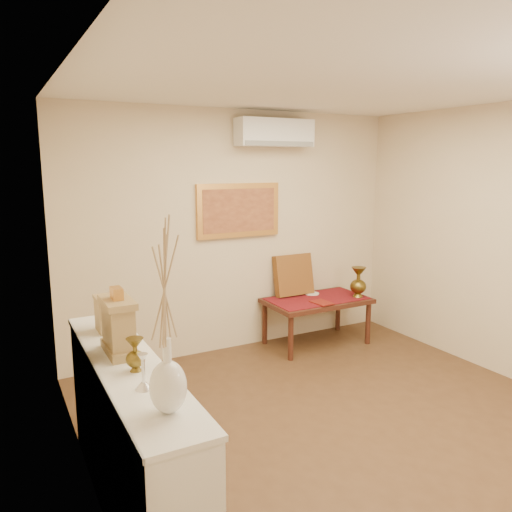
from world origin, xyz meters
TOP-DOWN VIEW (x-y plane):
  - floor at (0.00, 0.00)m, footprint 4.50×4.50m
  - ceiling at (0.00, 0.00)m, footprint 4.50×4.50m
  - wall_back at (0.00, 2.25)m, footprint 4.00×0.02m
  - wall_left at (-2.00, 0.00)m, footprint 0.02×4.50m
  - white_vase at (-1.80, -0.70)m, footprint 0.17×0.17m
  - candlestick at (-1.83, -0.41)m, footprint 0.09×0.09m
  - brass_urn_small at (-1.81, -0.16)m, footprint 0.11×0.11m
  - table_cloth at (0.85, 1.88)m, footprint 1.14×0.59m
  - brass_urn_tall at (1.32, 1.71)m, footprint 0.19×0.19m
  - plate at (0.91, 2.07)m, footprint 0.17×0.17m
  - menu at (0.78, 1.68)m, footprint 0.20×0.27m
  - cushion at (0.69, 2.15)m, footprint 0.49×0.20m
  - display_ledge at (-1.82, 0.00)m, footprint 0.37×2.02m
  - mantel_clock at (-1.83, 0.15)m, footprint 0.17×0.36m
  - wooden_chest at (-1.79, 0.60)m, footprint 0.16×0.21m
  - low_table at (0.85, 1.88)m, footprint 1.20×0.70m
  - painting at (0.00, 2.22)m, footprint 1.00×0.06m
  - ac_unit at (0.40, 2.12)m, footprint 0.90×0.25m

SIDE VIEW (x-z plane):
  - floor at x=0.00m, z-range 0.00..0.00m
  - low_table at x=0.85m, z-range 0.21..0.76m
  - display_ledge at x=-1.82m, z-range 0.00..0.98m
  - table_cloth at x=0.85m, z-range 0.55..0.56m
  - plate at x=0.91m, z-range 0.56..0.57m
  - menu at x=0.78m, z-range 0.56..0.57m
  - brass_urn_tall at x=1.32m, z-range 0.56..0.99m
  - cushion at x=0.69m, z-range 0.55..1.05m
  - candlestick at x=-1.83m, z-range 0.98..1.17m
  - brass_urn_small at x=-1.81m, z-range 0.98..1.22m
  - wooden_chest at x=-1.79m, z-range 0.98..1.22m
  - mantel_clock at x=-1.83m, z-range 0.95..1.36m
  - wall_back at x=0.00m, z-range 0.00..2.70m
  - wall_left at x=-2.00m, z-range 0.00..2.70m
  - white_vase at x=-1.80m, z-range 0.98..1.90m
  - painting at x=0.00m, z-range 1.30..1.90m
  - ac_unit at x=0.40m, z-range 2.30..2.60m
  - ceiling at x=0.00m, z-range 2.70..2.70m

